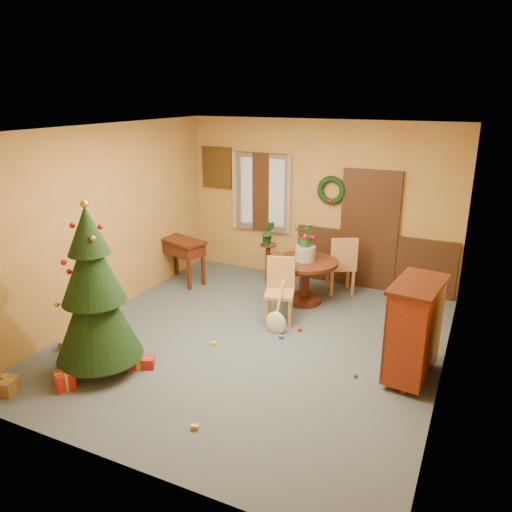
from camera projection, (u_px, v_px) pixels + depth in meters
The scene contains 21 objects.
room_envelope at pixel (328, 222), 8.93m from camera, with size 5.50×5.50×5.50m.
dining_table at pixel (305, 273), 8.16m from camera, with size 1.07×1.07×0.74m.
urn at pixel (305, 253), 8.06m from camera, with size 0.33×0.33×0.24m, color slate.
centerpiece_plant at pixel (306, 234), 7.96m from camera, with size 0.36×0.31×0.40m, color #1E4C23.
chair_near at pixel (280, 288), 7.53m from camera, with size 0.53×0.53×0.98m.
chair_far at pixel (342, 263), 8.50m from camera, with size 0.61×0.61×1.04m.
guitar at pixel (276, 309), 7.16m from camera, with size 0.31×0.15×0.73m, color beige, non-canonical shape.
plant_stand at pixel (268, 259), 9.01m from camera, with size 0.29×0.29×0.74m.
stand_plant at pixel (268, 233), 8.86m from camera, with size 0.24×0.19×0.43m, color #19471E.
christmas_tree at pixel (94, 293), 5.99m from camera, with size 1.06×1.06×2.18m.
writing_desk at pixel (182, 250), 9.02m from camera, with size 1.01×0.72×0.81m.
sideboard at pixel (414, 328), 5.93m from camera, with size 0.62×1.03×1.25m.
gift_a at pixel (2, 386), 5.80m from camera, with size 0.39×0.33×0.18m.
gift_b at pixel (65, 380), 5.88m from camera, with size 0.28×0.28×0.21m.
gift_c at pixel (70, 345), 6.78m from camera, with size 0.29×0.25×0.13m.
gift_d at pixel (139, 363), 6.33m from camera, with size 0.41×0.31×0.14m.
toy_a at pixel (281, 337), 7.08m from camera, with size 0.08×0.05×0.05m, color #235998.
toy_b at pixel (355, 375), 6.13m from camera, with size 0.06×0.06×0.06m, color green.
toy_c at pixel (214, 344), 6.90m from camera, with size 0.08×0.05×0.05m, color gold.
toy_d at pixel (300, 329), 7.30m from camera, with size 0.06×0.06×0.06m, color #B80C19.
toy_e at pixel (195, 427), 5.18m from camera, with size 0.08×0.05×0.05m, color gold.
Camera 1 is at (2.73, -5.69, 3.34)m, focal length 35.00 mm.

